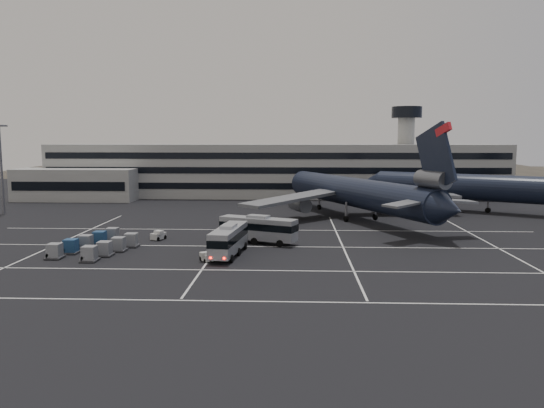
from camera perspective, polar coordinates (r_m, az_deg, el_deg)
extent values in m
plane|color=black|center=(72.85, -1.54, -5.23)|extent=(260.00, 260.00, 0.00)
cube|color=silver|center=(51.63, -3.23, -10.40)|extent=(90.00, 0.25, 0.01)
cube|color=silver|center=(63.14, -2.16, -7.15)|extent=(90.00, 0.25, 0.01)
cube|color=silver|center=(76.75, -1.33, -4.59)|extent=(90.00, 0.25, 0.01)
cube|color=silver|center=(90.49, -0.76, -2.81)|extent=(90.00, 0.25, 0.01)
cube|color=silver|center=(85.96, -21.67, -3.83)|extent=(0.25, 55.00, 0.01)
cube|color=silver|center=(79.31, -5.58, -4.25)|extent=(0.25, 55.00, 0.01)
cube|color=silver|center=(78.88, 7.52, -4.34)|extent=(0.25, 55.00, 0.01)
cube|color=silver|center=(83.77, 22.72, -4.16)|extent=(0.25, 55.00, 0.01)
cube|color=gray|center=(143.36, 0.42, 3.64)|extent=(120.00, 18.00, 14.00)
cube|color=black|center=(134.59, 0.29, 1.93)|extent=(118.00, 0.20, 1.60)
cube|color=black|center=(134.30, 0.29, 3.63)|extent=(118.00, 0.20, 1.60)
cube|color=black|center=(134.13, 0.29, 5.20)|extent=(118.00, 0.20, 1.60)
cube|color=gray|center=(142.52, -20.30, 1.98)|extent=(30.00, 10.00, 8.00)
cylinder|color=gray|center=(148.18, 14.16, 5.09)|extent=(4.40, 4.40, 22.00)
cylinder|color=black|center=(148.28, 14.29, 9.53)|extent=(8.00, 8.00, 3.00)
ellipsoid|color=#38332B|center=(250.95, -12.62, 0.92)|extent=(196.00, 140.00, 32.00)
ellipsoid|color=#38332B|center=(244.05, 8.27, 0.13)|extent=(252.00, 180.00, 44.00)
ellipsoid|color=#38332B|center=(264.07, 25.83, 1.01)|extent=(168.00, 120.00, 24.00)
cylinder|color=slate|center=(121.95, -27.09, 3.22)|extent=(0.50, 0.50, 18.00)
cylinder|color=black|center=(103.13, 8.99, 1.23)|extent=(24.79, 46.07, 5.60)
cone|color=black|center=(126.24, 2.90, 2.35)|extent=(6.95, 6.40, 5.60)
cone|color=black|center=(81.66, 18.54, -0.56)|extent=(6.65, 6.63, 5.04)
cube|color=black|center=(83.76, 17.19, 4.76)|extent=(4.34, 8.84, 10.97)
cube|color=red|center=(82.56, 17.96, 7.62)|extent=(1.83, 3.17, 2.24)
cylinder|color=#595B60|center=(84.32, 16.90, 2.53)|extent=(4.92, 6.58, 2.70)
cube|color=slate|center=(82.50, 14.32, 0.08)|extent=(7.95, 7.02, 0.87)
cube|color=slate|center=(87.70, 18.76, 0.33)|extent=(8.01, 4.72, 0.87)
cube|color=slate|center=(99.24, 2.18, 0.62)|extent=(19.20, 19.69, 1.75)
cylinder|color=#595B60|center=(103.38, 3.02, -0.07)|extent=(4.72, 6.12, 2.70)
cube|color=slate|center=(111.72, 13.98, 1.13)|extent=(22.20, 6.34, 1.75)
cylinder|color=#595B60|center=(112.64, 11.82, 0.37)|extent=(4.72, 6.12, 2.70)
cylinder|color=slate|center=(116.82, 5.11, 0.48)|extent=(0.44, 0.44, 3.00)
cylinder|color=black|center=(117.02, 5.10, -0.32)|extent=(0.91, 1.21, 1.10)
cylinder|color=slate|center=(100.15, 7.97, -0.65)|extent=(0.44, 0.44, 3.00)
cylinder|color=black|center=(100.38, 7.96, -1.58)|extent=(0.91, 1.21, 1.10)
cylinder|color=slate|center=(103.46, 11.05, -0.47)|extent=(0.44, 0.44, 3.00)
cylinder|color=black|center=(103.69, 11.03, -1.37)|extent=(0.91, 1.21, 1.10)
cylinder|color=black|center=(119.82, 22.31, 1.59)|extent=(44.13, 29.32, 5.60)
cone|color=black|center=(127.29, 10.66, 2.28)|extent=(6.73, 7.11, 5.60)
cylinder|color=slate|center=(120.12, 22.25, 0.16)|extent=(0.44, 0.44, 3.00)
cylinder|color=black|center=(120.31, 22.21, -0.62)|extent=(1.20, 0.99, 1.10)
cube|color=#93959B|center=(70.80, -4.67, -3.80)|extent=(4.05, 11.97, 3.20)
cube|color=black|center=(70.73, -4.68, -3.50)|extent=(4.11, 12.04, 1.01)
cube|color=#93959B|center=(70.49, -4.69, -2.37)|extent=(2.08, 3.38, 0.37)
cylinder|color=black|center=(67.60, -6.60, -5.80)|extent=(0.46, 1.06, 1.02)
cylinder|color=black|center=(66.93, -4.39, -5.90)|extent=(0.46, 1.06, 1.02)
cylinder|color=black|center=(71.46, -5.70, -5.08)|extent=(0.46, 1.06, 1.02)
cylinder|color=black|center=(70.83, -3.61, -5.17)|extent=(0.46, 1.06, 1.02)
cylinder|color=black|center=(75.36, -4.90, -4.44)|extent=(0.46, 1.06, 1.02)
cylinder|color=black|center=(74.76, -2.91, -4.52)|extent=(0.46, 1.06, 1.02)
cube|color=#FF0C05|center=(65.70, -6.63, -5.77)|extent=(0.28, 0.12, 0.23)
cube|color=#FF0C05|center=(65.26, -5.18, -5.84)|extent=(0.28, 0.12, 0.23)
cube|color=#93959B|center=(78.90, -1.49, -2.65)|extent=(11.93, 7.05, 3.22)
cube|color=black|center=(78.84, -1.49, -2.37)|extent=(12.01, 7.13, 1.02)
cube|color=#93959B|center=(78.62, -1.49, -1.35)|extent=(3.64, 2.83, 0.38)
cylinder|color=black|center=(76.27, 0.85, -4.28)|extent=(1.08, 0.72, 1.03)
cylinder|color=black|center=(78.67, 1.66, -3.93)|extent=(1.08, 0.72, 1.03)
cylinder|color=black|center=(78.03, -1.93, -4.02)|extent=(1.08, 0.72, 1.03)
cylinder|color=black|center=(80.38, -1.05, -3.69)|extent=(1.08, 0.72, 1.03)
cylinder|color=black|center=(79.96, -4.57, -3.77)|extent=(1.08, 0.72, 1.03)
cylinder|color=black|center=(82.26, -3.64, -3.46)|extent=(1.08, 0.72, 1.03)
cube|color=silver|center=(83.62, -12.14, -3.38)|extent=(2.13, 2.67, 0.96)
cube|color=silver|center=(83.10, -12.38, -3.00)|extent=(1.47, 1.36, 0.53)
cylinder|color=black|center=(83.39, -12.82, -3.63)|extent=(0.46, 0.64, 0.60)
cylinder|color=black|center=(82.66, -12.18, -3.70)|extent=(0.46, 0.64, 0.60)
cylinder|color=black|center=(84.69, -12.08, -3.44)|extent=(0.46, 0.64, 0.60)
cylinder|color=black|center=(83.97, -11.45, -3.52)|extent=(0.46, 0.64, 0.60)
cube|color=silver|center=(68.13, -7.06, -5.72)|extent=(1.96, 2.24, 0.80)
cube|color=silver|center=(67.61, -6.92, -5.35)|extent=(1.26, 1.21, 0.45)
cylinder|color=black|center=(67.36, -7.21, -6.08)|extent=(0.43, 0.53, 0.50)
cylinder|color=black|center=(67.73, -6.43, -6.00)|extent=(0.43, 0.53, 0.50)
cylinder|color=black|center=(68.65, -7.67, -5.84)|extent=(0.43, 0.53, 0.50)
cylinder|color=black|center=(69.01, -6.91, -5.76)|extent=(0.43, 0.53, 0.50)
cube|color=#2D2D30|center=(74.70, -22.31, -5.32)|extent=(2.57, 2.79, 0.19)
cylinder|color=black|center=(74.71, -22.31, -5.37)|extent=(0.11, 0.21, 0.21)
cube|color=gray|center=(74.51, -22.34, -4.61)|extent=(2.03, 2.03, 1.70)
cube|color=#2D2D30|center=(71.45, -19.01, -5.72)|extent=(2.57, 2.79, 0.19)
cylinder|color=black|center=(71.46, -19.01, -5.77)|extent=(0.11, 0.21, 0.21)
cube|color=gray|center=(71.25, -19.04, -4.98)|extent=(2.03, 2.03, 1.70)
cube|color=#2D2D30|center=(77.11, -20.79, -4.87)|extent=(2.57, 2.79, 0.19)
cylinder|color=black|center=(77.12, -20.79, -4.92)|extent=(0.11, 0.21, 0.21)
cube|color=navy|center=(76.93, -20.82, -4.18)|extent=(2.03, 2.03, 1.70)
cube|color=#2D2D30|center=(73.97, -17.54, -5.23)|extent=(2.57, 2.79, 0.19)
cylinder|color=black|center=(73.98, -17.53, -5.28)|extent=(0.11, 0.21, 0.21)
cube|color=gray|center=(73.78, -17.56, -4.52)|extent=(2.03, 2.03, 1.70)
cube|color=#2D2D30|center=(79.58, -19.36, -4.45)|extent=(2.57, 2.79, 0.19)
cylinder|color=black|center=(79.59, -19.36, -4.50)|extent=(0.11, 0.21, 0.21)
cube|color=gray|center=(79.40, -19.39, -3.78)|extent=(2.03, 2.03, 1.70)
cube|color=#2D2D30|center=(76.54, -16.16, -4.78)|extent=(2.57, 2.79, 0.19)
cylinder|color=black|center=(76.55, -16.16, -4.83)|extent=(0.11, 0.21, 0.21)
cube|color=gray|center=(76.35, -16.19, -4.08)|extent=(2.03, 2.03, 1.70)
cube|color=#2D2D30|center=(82.10, -18.02, -4.06)|extent=(2.57, 2.79, 0.19)
cylinder|color=black|center=(82.11, -18.02, -4.10)|extent=(0.11, 0.21, 0.21)
cube|color=navy|center=(81.93, -18.05, -3.41)|extent=(2.03, 2.03, 1.70)
cube|color=#2D2D30|center=(79.15, -14.88, -4.35)|extent=(2.57, 2.79, 0.19)
cylinder|color=black|center=(79.16, -14.88, -4.40)|extent=(0.11, 0.21, 0.21)
cube|color=gray|center=(78.98, -14.90, -3.68)|extent=(2.03, 2.03, 1.70)
cube|color=#2D2D30|center=(84.66, -16.77, -3.68)|extent=(2.57, 2.79, 0.19)
cylinder|color=black|center=(84.67, -16.77, -3.72)|extent=(0.11, 0.21, 0.21)
cube|color=gray|center=(84.50, -16.79, -3.05)|extent=(2.03, 2.03, 1.70)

